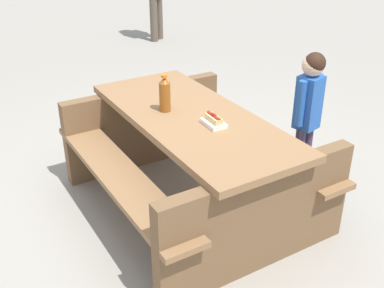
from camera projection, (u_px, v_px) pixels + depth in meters
name	position (u px, v px, depth m)	size (l,w,h in m)	color
ground_plane	(192.00, 205.00, 3.62)	(30.00, 30.00, 0.00)	gray
picnic_table	(192.00, 154.00, 3.41)	(2.02, 1.69, 0.75)	olive
soda_bottle	(165.00, 94.00, 3.28)	(0.08, 0.08, 0.27)	brown
hotdog_tray	(214.00, 121.00, 3.11)	(0.20, 0.15, 0.08)	white
child_in_coat	(309.00, 103.00, 3.58)	(0.17, 0.27, 1.10)	#3F334C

